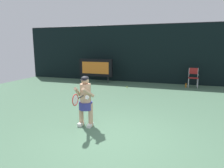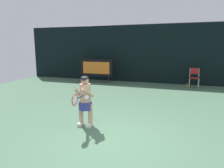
{
  "view_description": "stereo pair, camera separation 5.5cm",
  "coord_description": "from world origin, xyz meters",
  "px_view_note": "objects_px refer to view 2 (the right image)",
  "views": [
    {
      "loc": [
        1.45,
        -4.45,
        2.28
      ],
      "look_at": [
        -0.61,
        1.84,
        1.05
      ],
      "focal_mm": 32.47,
      "sensor_mm": 36.0,
      "label": 1
    },
    {
      "loc": [
        1.51,
        -4.44,
        2.28
      ],
      "look_at": [
        -0.61,
        1.84,
        1.05
      ],
      "focal_mm": 32.47,
      "sensor_mm": 36.0,
      "label": 2
    }
  ],
  "objects_px": {
    "water_bottle": "(187,85)",
    "tennis_ball_loose": "(128,87)",
    "tennis_racket": "(75,100)",
    "tennis_player": "(85,99)",
    "umpire_chair": "(194,76)",
    "scoreboard": "(97,68)"
  },
  "relations": [
    {
      "from": "scoreboard",
      "to": "water_bottle",
      "type": "xyz_separation_m",
      "value": [
        5.48,
        0.04,
        -0.82
      ]
    },
    {
      "from": "tennis_racket",
      "to": "umpire_chair",
      "type": "bearing_deg",
      "value": 71.51
    },
    {
      "from": "scoreboard",
      "to": "tennis_ball_loose",
      "type": "relative_size",
      "value": 32.35
    },
    {
      "from": "umpire_chair",
      "to": "water_bottle",
      "type": "xyz_separation_m",
      "value": [
        -0.37,
        -0.23,
        -0.5
      ]
    },
    {
      "from": "water_bottle",
      "to": "tennis_ball_loose",
      "type": "distance_m",
      "value": 3.34
    },
    {
      "from": "tennis_player",
      "to": "tennis_ball_loose",
      "type": "relative_size",
      "value": 21.51
    },
    {
      "from": "scoreboard",
      "to": "water_bottle",
      "type": "bearing_deg",
      "value": 0.43
    },
    {
      "from": "umpire_chair",
      "to": "tennis_racket",
      "type": "distance_m",
      "value": 8.4
    },
    {
      "from": "scoreboard",
      "to": "tennis_racket",
      "type": "bearing_deg",
      "value": -71.11
    },
    {
      "from": "scoreboard",
      "to": "water_bottle",
      "type": "relative_size",
      "value": 8.3
    },
    {
      "from": "umpire_chair",
      "to": "water_bottle",
      "type": "relative_size",
      "value": 4.08
    },
    {
      "from": "tennis_racket",
      "to": "tennis_player",
      "type": "bearing_deg",
      "value": 95.86
    },
    {
      "from": "tennis_racket",
      "to": "tennis_ball_loose",
      "type": "bearing_deg",
      "value": 96.63
    },
    {
      "from": "umpire_chair",
      "to": "water_bottle",
      "type": "bearing_deg",
      "value": -148.64
    },
    {
      "from": "tennis_racket",
      "to": "tennis_ball_loose",
      "type": "xyz_separation_m",
      "value": [
        -0.21,
        6.37,
        -0.9
      ]
    },
    {
      "from": "tennis_ball_loose",
      "to": "tennis_player",
      "type": "bearing_deg",
      "value": -87.99
    },
    {
      "from": "scoreboard",
      "to": "tennis_player",
      "type": "height_order",
      "value": "scoreboard"
    },
    {
      "from": "tennis_racket",
      "to": "scoreboard",
      "type": "bearing_deg",
      "value": 113.59
    },
    {
      "from": "tennis_racket",
      "to": "tennis_ball_loose",
      "type": "relative_size",
      "value": 8.85
    },
    {
      "from": "tennis_player",
      "to": "water_bottle",
      "type": "bearing_deg",
      "value": 66.89
    },
    {
      "from": "scoreboard",
      "to": "tennis_ball_loose",
      "type": "bearing_deg",
      "value": -24.76
    },
    {
      "from": "umpire_chair",
      "to": "tennis_racket",
      "type": "height_order",
      "value": "tennis_racket"
    }
  ]
}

